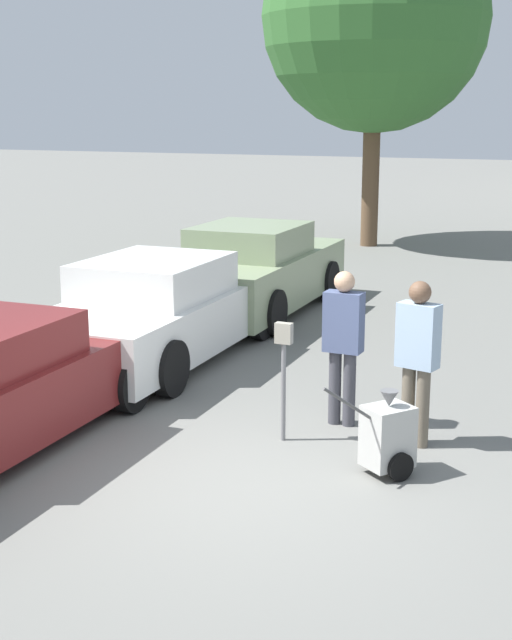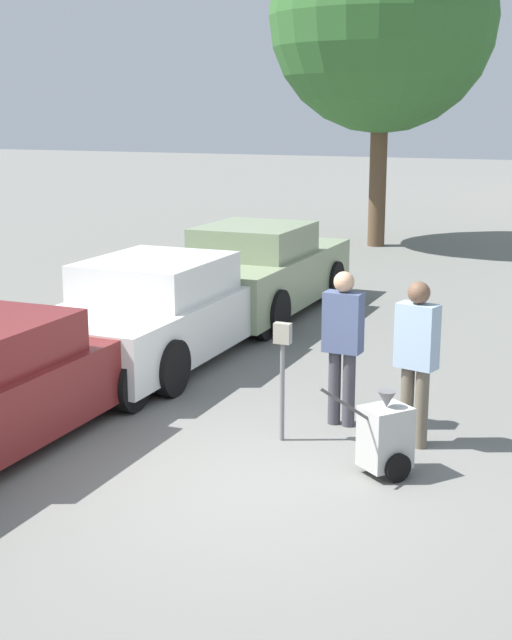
{
  "view_description": "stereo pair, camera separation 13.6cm",
  "coord_description": "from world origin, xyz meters",
  "views": [
    {
      "loc": [
        3.33,
        -7.06,
        3.43
      ],
      "look_at": [
        -0.64,
        2.04,
        1.1
      ],
      "focal_mm": 50.0,
      "sensor_mm": 36.0,
      "label": 1
    },
    {
      "loc": [
        3.45,
        -7.0,
        3.43
      ],
      "look_at": [
        -0.64,
        2.04,
        1.1
      ],
      "focal_mm": 50.0,
      "sensor_mm": 36.0,
      "label": 2
    }
  ],
  "objects": [
    {
      "name": "person_worker",
      "position": [
        0.42,
        2.02,
        1.0
      ],
      "size": [
        0.42,
        0.23,
        1.75
      ],
      "rotation": [
        0.0,
        0.0,
        3.12
      ],
      "color": "#3F3F47",
      "rests_on": "ground_plane"
    },
    {
      "name": "parking_meter",
      "position": [
        0.0,
        1.3,
        0.9
      ],
      "size": [
        0.18,
        0.09,
        1.29
      ],
      "color": "slate",
      "rests_on": "ground_plane"
    },
    {
      "name": "ground_plane",
      "position": [
        0.0,
        0.0,
        0.0
      ],
      "size": [
        120.0,
        120.0,
        0.0
      ],
      "primitive_type": "plane",
      "color": "slate"
    },
    {
      "name": "parked_car_white",
      "position": [
        -2.79,
        3.58,
        0.69
      ],
      "size": [
        2.13,
        4.92,
        1.47
      ],
      "rotation": [
        0.0,
        0.0,
        0.03
      ],
      "color": "silver",
      "rests_on": "ground_plane"
    },
    {
      "name": "person_supervisor",
      "position": [
        1.32,
        1.72,
        1.0
      ],
      "size": [
        0.46,
        0.31,
        1.76
      ],
      "rotation": [
        0.0,
        0.0,
        2.91
      ],
      "color": "#665B4C",
      "rests_on": "ground_plane"
    },
    {
      "name": "parked_car_sage",
      "position": [
        -2.79,
        6.85,
        0.73
      ],
      "size": [
        2.13,
        4.71,
        1.55
      ],
      "rotation": [
        0.0,
        0.0,
        0.03
      ],
      "color": "gray",
      "rests_on": "ground_plane"
    },
    {
      "name": "shade_tree",
      "position": [
        -3.22,
        15.36,
        5.7
      ],
      "size": [
        5.68,
        5.68,
        8.55
      ],
      "color": "brown",
      "rests_on": "ground_plane"
    },
    {
      "name": "equipment_cart",
      "position": [
        1.26,
        0.85,
        0.39
      ],
      "size": [
        0.74,
        0.91,
        1.0
      ],
      "rotation": [
        0.0,
        0.0,
        -0.64
      ],
      "color": "#B2B2AD",
      "rests_on": "ground_plane"
    }
  ]
}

